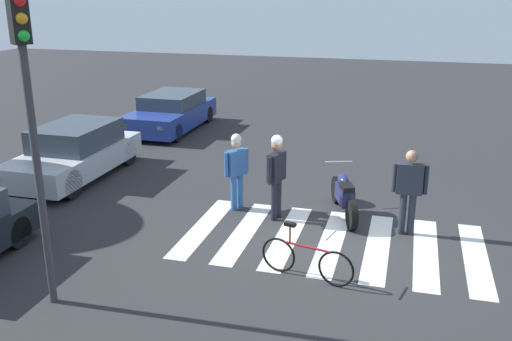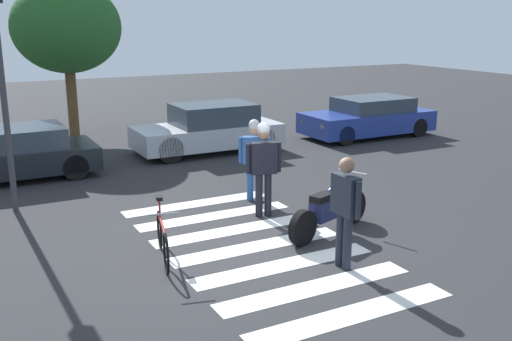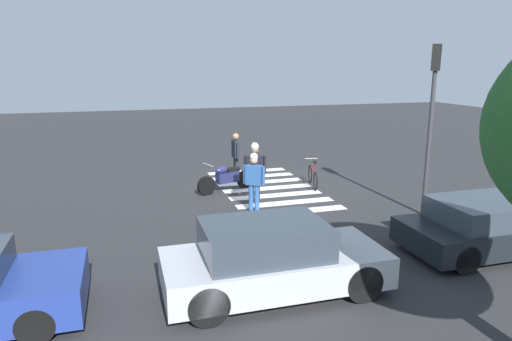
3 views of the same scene
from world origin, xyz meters
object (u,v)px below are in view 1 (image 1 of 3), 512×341
at_px(police_motorcycle, 344,196).
at_px(officer_on_foot, 277,170).
at_px(car_blue_hatchback, 171,112).
at_px(officer_by_motorcycle, 409,187).
at_px(pedestrian_bystander, 237,166).
at_px(leaning_bicycle, 306,259).
at_px(traffic_light_pole, 30,108).
at_px(car_silver_sedan, 74,153).

height_order(police_motorcycle, officer_on_foot, officer_on_foot).
distance_m(police_motorcycle, car_blue_hatchback, 9.31).
height_order(officer_by_motorcycle, pedestrian_bystander, officer_by_motorcycle).
distance_m(leaning_bicycle, traffic_light_pole, 5.02).
height_order(officer_by_motorcycle, car_silver_sedan, officer_by_motorcycle).
xyz_separation_m(police_motorcycle, leaning_bicycle, (-3.06, 0.27, -0.09)).
distance_m(police_motorcycle, officer_on_foot, 1.65).
height_order(leaning_bicycle, car_silver_sedan, car_silver_sedan).
xyz_separation_m(police_motorcycle, officer_on_foot, (-0.60, 1.39, 0.65)).
height_order(car_blue_hatchback, traffic_light_pole, traffic_light_pole).
bearing_deg(traffic_light_pole, officer_on_foot, -31.59).
xyz_separation_m(officer_on_foot, traffic_light_pole, (-4.29, 2.64, 2.05)).
bearing_deg(officer_on_foot, car_silver_sedan, 76.62).
xyz_separation_m(officer_on_foot, car_silver_sedan, (1.38, 5.78, -0.44)).
bearing_deg(car_blue_hatchback, car_silver_sedan, 176.56).
bearing_deg(officer_by_motorcycle, leaning_bicycle, 145.81).
bearing_deg(police_motorcycle, car_blue_hatchback, 47.31).
distance_m(police_motorcycle, officer_by_motorcycle, 1.61).
xyz_separation_m(leaning_bicycle, officer_by_motorcycle, (2.39, -1.62, 0.66)).
bearing_deg(traffic_light_pole, officer_by_motorcycle, -51.95).
distance_m(car_blue_hatchback, traffic_light_pole, 11.82).
bearing_deg(police_motorcycle, leaning_bicycle, 174.93).
bearing_deg(car_silver_sedan, officer_by_motorcycle, -99.68).
bearing_deg(officer_on_foot, officer_by_motorcycle, -91.65).
relative_size(officer_on_foot, pedestrian_bystander, 1.07).
bearing_deg(officer_by_motorcycle, police_motorcycle, 63.47).
xyz_separation_m(police_motorcycle, traffic_light_pole, (-4.88, 4.03, 2.70)).
bearing_deg(pedestrian_bystander, officer_on_foot, -107.87).
height_order(officer_by_motorcycle, car_blue_hatchback, officer_by_motorcycle).
bearing_deg(car_silver_sedan, traffic_light_pole, -150.96).
distance_m(leaning_bicycle, car_silver_sedan, 7.90).
height_order(leaning_bicycle, pedestrian_bystander, pedestrian_bystander).
height_order(police_motorcycle, car_silver_sedan, car_silver_sedan).
height_order(leaning_bicycle, traffic_light_pole, traffic_light_pole).
distance_m(officer_on_foot, pedestrian_bystander, 1.04).
height_order(police_motorcycle, pedestrian_bystander, pedestrian_bystander).
bearing_deg(car_blue_hatchback, officer_by_motorcycle, -130.46).
relative_size(police_motorcycle, officer_on_foot, 1.12).
bearing_deg(officer_on_foot, leaning_bicycle, -155.60).
relative_size(police_motorcycle, car_silver_sedan, 0.50).
bearing_deg(pedestrian_bystander, officer_by_motorcycle, -96.09).
bearing_deg(leaning_bicycle, car_blue_hatchback, 35.03).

